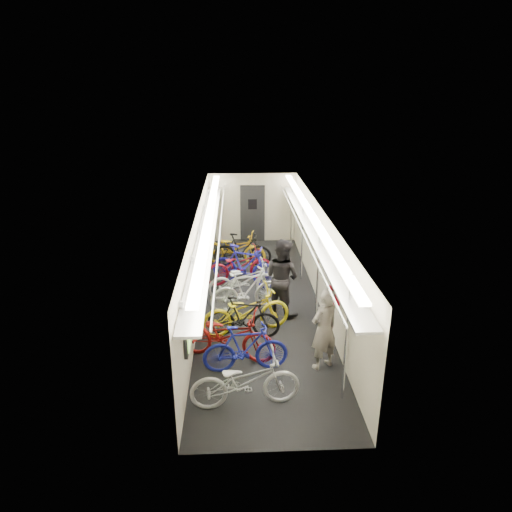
{
  "coord_description": "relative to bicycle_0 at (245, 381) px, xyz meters",
  "views": [
    {
      "loc": [
        -0.58,
        -10.4,
        5.22
      ],
      "look_at": [
        -0.09,
        0.37,
        1.15
      ],
      "focal_mm": 32.0,
      "sensor_mm": 36.0,
      "label": 1
    }
  ],
  "objects": [
    {
      "name": "train_car_shell",
      "position": [
        0.1,
        4.62,
        1.16
      ],
      "size": [
        10.0,
        10.0,
        10.0
      ],
      "color": "black",
      "rests_on": "ground"
    },
    {
      "name": "bicycle_0",
      "position": [
        0.0,
        0.0,
        0.0
      ],
      "size": [
        1.95,
        0.85,
        0.99
      ],
      "primitive_type": "imported",
      "rotation": [
        0.0,
        0.0,
        1.67
      ],
      "color": "#AFB0B4",
      "rests_on": "ground"
    },
    {
      "name": "bicycle_1",
      "position": [
        0.03,
        1.02,
        -0.0
      ],
      "size": [
        1.68,
        0.6,
        0.99
      ],
      "primitive_type": "imported",
      "rotation": [
        0.0,
        0.0,
        1.65
      ],
      "color": "navy",
      "rests_on": "ground"
    },
    {
      "name": "bicycle_2",
      "position": [
        -0.33,
        1.49,
        0.03
      ],
      "size": [
        2.13,
        1.25,
        1.06
      ],
      "primitive_type": "imported",
      "rotation": [
        0.0,
        0.0,
        1.28
      ],
      "color": "maroon",
      "rests_on": "ground"
    },
    {
      "name": "bicycle_3",
      "position": [
        0.02,
        2.31,
        -0.02
      ],
      "size": [
        1.65,
        0.7,
        0.96
      ],
      "primitive_type": "imported",
      "rotation": [
        0.0,
        0.0,
        1.41
      ],
      "color": "black",
      "rests_on": "ground"
    },
    {
      "name": "bicycle_4",
      "position": [
        0.08,
        2.49,
        0.03
      ],
      "size": [
        2.13,
        1.23,
        1.06
      ],
      "primitive_type": "imported",
      "rotation": [
        0.0,
        0.0,
        1.85
      ],
      "color": "yellow",
      "rests_on": "ground"
    },
    {
      "name": "bicycle_5",
      "position": [
        0.12,
        3.55,
        0.05
      ],
      "size": [
        1.89,
        1.0,
        1.1
      ],
      "primitive_type": "imported",
      "rotation": [
        0.0,
        0.0,
        1.85
      ],
      "color": "silver",
      "rests_on": "ground"
    },
    {
      "name": "bicycle_6",
      "position": [
        0.08,
        4.26,
        -0.0
      ],
      "size": [
        1.97,
        0.98,
        0.99
      ],
      "primitive_type": "imported",
      "rotation": [
        0.0,
        0.0,
        1.75
      ],
      "color": "silver",
      "rests_on": "ground"
    },
    {
      "name": "bicycle_7",
      "position": [
        0.1,
        5.04,
        0.09
      ],
      "size": [
        1.99,
        1.27,
        1.16
      ],
      "primitive_type": "imported",
      "rotation": [
        0.0,
        0.0,
        1.16
      ],
      "color": "navy",
      "rests_on": "ground"
    },
    {
      "name": "bicycle_8",
      "position": [
        -0.05,
        5.24,
        0.01
      ],
      "size": [
        2.04,
        1.19,
        1.01
      ],
      "primitive_type": "imported",
      "rotation": [
        0.0,
        0.0,
        1.86
      ],
      "color": "maroon",
      "rests_on": "ground"
    },
    {
      "name": "bicycle_9",
      "position": [
        0.07,
        6.45,
        0.03
      ],
      "size": [
        1.79,
        0.66,
        1.05
      ],
      "primitive_type": "imported",
      "rotation": [
        0.0,
        0.0,
        1.48
      ],
      "color": "black",
      "rests_on": "ground"
    },
    {
      "name": "bicycle_10",
      "position": [
        -0.18,
        6.65,
        0.02
      ],
      "size": [
        2.09,
        1.2,
        1.04
      ],
      "primitive_type": "imported",
      "rotation": [
        0.0,
        0.0,
        1.3
      ],
      "color": "gold",
      "rests_on": "ground"
    },
    {
      "name": "passenger_near",
      "position": [
        1.53,
        1.08,
        0.34
      ],
      "size": [
        0.73,
        0.65,
        1.67
      ],
      "primitive_type": "imported",
      "rotation": [
        0.0,
        0.0,
        3.67
      ],
      "color": "gray",
      "rests_on": "ground"
    },
    {
      "name": "passenger_mid",
      "position": [
        0.95,
        3.38,
        0.45
      ],
      "size": [
        1.16,
        1.15,
        1.89
      ],
      "primitive_type": "imported",
      "rotation": [
        0.0,
        0.0,
        2.38
      ],
      "color": "black",
      "rests_on": "ground"
    },
    {
      "name": "backpack",
      "position": [
        1.8,
        1.62,
        0.78
      ],
      "size": [
        0.29,
        0.2,
        0.38
      ],
      "primitive_type": "cube",
      "rotation": [
        0.0,
        0.0,
        -0.23
      ],
      "color": "#A51024",
      "rests_on": "passenger_near"
    }
  ]
}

